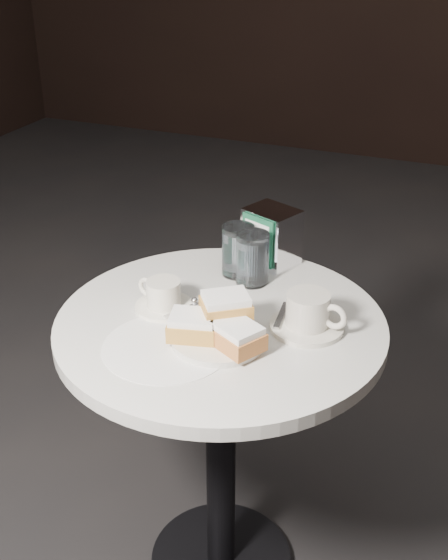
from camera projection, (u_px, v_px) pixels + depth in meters
cafe_table at (221, 395)px, 1.57m from camera, size 0.70×0.70×0.74m
sugar_spill at (167, 347)px, 1.39m from camera, size 0.30×0.30×0.00m
beignet_plate at (219, 328)px, 1.39m from camera, size 0.21×0.20×0.09m
coffee_cup_left at (164, 297)px, 1.51m from camera, size 0.15×0.15×0.07m
coffee_cup_right at (308, 314)px, 1.43m from camera, size 0.18×0.18×0.08m
water_glass_left at (238, 251)px, 1.64m from camera, size 0.08×0.08×0.12m
water_glass_right at (252, 259)px, 1.60m from camera, size 0.09×0.09×0.12m
napkin_dispenser at (271, 236)px, 1.68m from camera, size 0.15×0.13×0.14m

